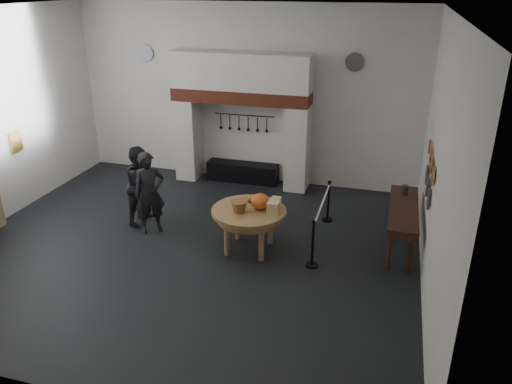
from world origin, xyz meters
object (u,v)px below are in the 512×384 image
(iron_range, at_px, (243,172))
(visitor_near, at_px, (150,193))
(side_table, at_px, (404,208))
(barrier_post_far, at_px, (328,202))
(work_table, at_px, (249,211))
(barrier_post_near, at_px, (313,245))
(visitor_far, at_px, (141,185))

(iron_range, xyz_separation_m, visitor_near, (-1.02, -3.26, 0.63))
(side_table, bearing_deg, barrier_post_far, 152.61)
(work_table, xyz_separation_m, side_table, (2.90, 0.89, 0.03))
(barrier_post_near, height_order, barrier_post_far, same)
(visitor_near, bearing_deg, work_table, -44.97)
(barrier_post_near, bearing_deg, visitor_far, 167.47)
(visitor_far, bearing_deg, iron_range, -21.14)
(work_table, distance_m, visitor_near, 2.23)
(iron_range, distance_m, visitor_far, 3.25)
(work_table, relative_size, visitor_far, 0.84)
(visitor_far, distance_m, barrier_post_far, 4.12)
(iron_range, bearing_deg, barrier_post_far, -34.54)
(iron_range, distance_m, barrier_post_far, 3.07)
(barrier_post_near, bearing_deg, iron_range, 124.03)
(side_table, bearing_deg, work_table, -162.87)
(visitor_far, height_order, side_table, visitor_far)
(visitor_near, relative_size, barrier_post_far, 1.96)
(side_table, bearing_deg, visitor_near, -172.12)
(visitor_far, xyz_separation_m, side_table, (5.52, 0.31, 0.00))
(visitor_near, bearing_deg, barrier_post_far, -16.89)
(visitor_far, distance_m, barrier_post_near, 4.06)
(visitor_near, xyz_separation_m, side_table, (5.12, 0.71, -0.01))
(visitor_far, xyz_separation_m, barrier_post_near, (3.94, -0.88, -0.42))
(iron_range, height_order, barrier_post_near, barrier_post_near)
(barrier_post_near, distance_m, barrier_post_far, 2.00)
(iron_range, xyz_separation_m, visitor_far, (-1.42, -2.86, 0.62))
(work_table, distance_m, side_table, 3.03)
(side_table, bearing_deg, visitor_far, -176.80)
(iron_range, height_order, visitor_far, visitor_far)
(work_table, relative_size, visitor_near, 0.83)
(iron_range, relative_size, visitor_far, 1.10)
(iron_range, height_order, side_table, side_table)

